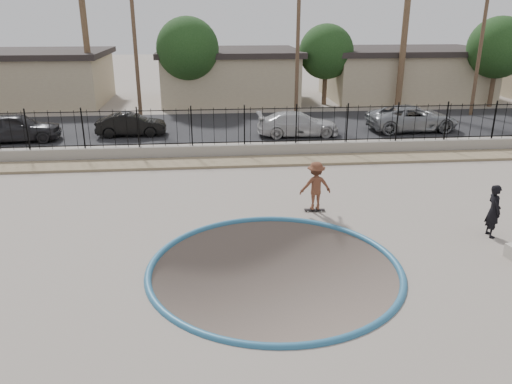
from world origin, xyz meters
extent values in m
cube|color=gray|center=(0.00, 12.00, -1.10)|extent=(120.00, 120.00, 2.20)
torus|color=#285F83|center=(0.00, -1.00, 0.00)|extent=(7.04, 7.04, 0.20)
cube|color=#948461|center=(0.00, 9.20, 0.06)|extent=(42.00, 1.60, 0.11)
cube|color=gray|center=(0.00, 10.30, 0.30)|extent=(42.00, 0.45, 0.60)
cube|color=black|center=(0.00, 10.30, 0.72)|extent=(40.00, 0.04, 0.03)
cube|color=black|center=(0.00, 10.30, 2.30)|extent=(40.00, 0.04, 0.04)
cube|color=black|center=(0.00, 17.00, 0.02)|extent=(90.00, 8.00, 0.04)
cube|color=tan|center=(-15.00, 26.50, 1.75)|extent=(11.00, 8.00, 3.50)
cube|color=#2A2422|center=(-15.00, 26.50, 3.70)|extent=(11.60, 8.60, 0.40)
cube|color=tan|center=(0.00, 26.50, 1.75)|extent=(10.00, 8.00, 3.50)
cube|color=#2A2422|center=(0.00, 26.50, 3.70)|extent=(10.60, 8.60, 0.40)
cube|color=tan|center=(14.00, 26.50, 1.75)|extent=(12.00, 8.00, 3.50)
cube|color=#2A2422|center=(14.00, 26.50, 3.70)|extent=(12.60, 8.60, 0.40)
cylinder|color=brown|center=(-10.00, 24.00, 4.50)|extent=(0.44, 0.44, 9.00)
cylinder|color=brown|center=(12.00, 22.00, 5.00)|extent=(0.44, 0.44, 10.00)
cylinder|color=#473323|center=(-6.00, 19.00, 4.50)|extent=(0.24, 0.24, 9.00)
cylinder|color=#473323|center=(4.00, 19.00, 4.75)|extent=(0.24, 0.24, 9.50)
cylinder|color=#473323|center=(16.00, 19.00, 4.50)|extent=(0.24, 0.24, 9.00)
cylinder|color=#473323|center=(-3.00, 23.00, 1.50)|extent=(0.34, 0.34, 3.00)
sphere|color=#143311|center=(-3.00, 23.00, 4.20)|extent=(4.32, 4.32, 4.32)
cylinder|color=#473323|center=(7.00, 24.00, 1.38)|extent=(0.34, 0.34, 2.75)
sphere|color=#143311|center=(7.00, 24.00, 3.85)|extent=(3.96, 3.96, 3.96)
cylinder|color=#473323|center=(19.00, 22.00, 1.50)|extent=(0.34, 0.34, 3.00)
sphere|color=#143311|center=(19.00, 22.00, 4.20)|extent=(4.32, 4.32, 4.32)
imported|color=brown|center=(1.94, 3.00, 0.85)|extent=(1.14, 0.70, 1.71)
cube|color=black|center=(1.94, 3.00, 0.05)|extent=(0.74, 0.25, 0.02)
cylinder|color=silver|center=(1.69, 2.96, 0.02)|extent=(0.05, 0.03, 0.05)
cylinder|color=silver|center=(1.71, 3.09, 0.02)|extent=(0.05, 0.03, 0.05)
cylinder|color=silver|center=(2.18, 2.91, 0.02)|extent=(0.05, 0.03, 0.05)
cylinder|color=silver|center=(2.19, 3.04, 0.02)|extent=(0.05, 0.03, 0.05)
imported|color=black|center=(7.00, 0.47, 0.84)|extent=(0.45, 0.64, 1.69)
imported|color=black|center=(-11.95, 14.27, 0.80)|extent=(4.62, 2.18, 1.53)
imported|color=black|center=(-6.03, 15.00, 0.66)|extent=(3.83, 1.41, 1.25)
imported|color=#B9B8BB|center=(3.28, 14.15, 0.70)|extent=(4.57, 1.86, 1.33)
imported|color=gray|center=(10.15, 14.76, 0.77)|extent=(5.39, 2.72, 1.46)
camera|label=1|loc=(-1.65, -13.04, 6.65)|focal=35.00mm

